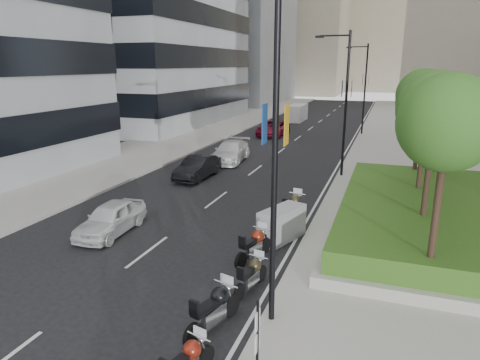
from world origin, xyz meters
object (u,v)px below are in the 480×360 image
at_px(motorcycle_2, 214,309).
at_px(lamp_post_1, 344,98).
at_px(motorcycle_4, 254,245).
at_px(motorcycle_6, 292,208).
at_px(parking_sign, 257,346).
at_px(car_c, 231,152).
at_px(motorcycle_5, 282,224).
at_px(car_a, 111,218).
at_px(car_b, 198,167).
at_px(delivery_van, 296,114).
at_px(motorcycle_3, 251,275).
at_px(lamp_post_2, 364,85).
at_px(lamp_post_0, 269,145).
at_px(car_d, 273,128).

bearing_deg(motorcycle_2, lamp_post_1, 11.24).
relative_size(motorcycle_4, motorcycle_6, 0.92).
bearing_deg(parking_sign, car_c, 111.94).
relative_size(motorcycle_5, car_c, 0.47).
height_order(motorcycle_6, car_a, car_a).
bearing_deg(car_b, motorcycle_5, -45.32).
height_order(parking_sign, delivery_van, parking_sign).
height_order(motorcycle_3, delivery_van, delivery_van).
bearing_deg(motorcycle_6, motorcycle_2, -171.44).
distance_m(motorcycle_3, car_c, 18.95).
bearing_deg(lamp_post_2, motorcycle_5, -91.99).
bearing_deg(motorcycle_5, car_b, 64.13).
relative_size(parking_sign, delivery_van, 0.51).
bearing_deg(lamp_post_2, car_c, -117.28).
height_order(parking_sign, motorcycle_5, parking_sign).
relative_size(lamp_post_0, car_a, 2.27).
bearing_deg(car_b, motorcycle_4, -54.07).
bearing_deg(car_b, motorcycle_2, -62.20).
height_order(motorcycle_4, motorcycle_5, motorcycle_5).
bearing_deg(motorcycle_5, motorcycle_6, 22.73).
height_order(lamp_post_2, parking_sign, lamp_post_2).
bearing_deg(motorcycle_3, delivery_van, 21.28).
relative_size(lamp_post_1, motorcycle_4, 4.07).
bearing_deg(lamp_post_0, motorcycle_6, 97.58).
bearing_deg(parking_sign, lamp_post_2, 90.99).
relative_size(motorcycle_4, car_a, 0.56).
xyz_separation_m(lamp_post_1, car_b, (-8.48, -3.24, -4.36)).
bearing_deg(delivery_van, motorcycle_5, -77.52).
xyz_separation_m(motorcycle_6, car_c, (-7.14, 10.86, 0.11)).
bearing_deg(motorcycle_2, delivery_van, 24.52).
xyz_separation_m(parking_sign, delivery_van, (-9.23, 46.92, -0.50)).
distance_m(lamp_post_1, motorcycle_3, 16.12).
bearing_deg(motorcycle_3, motorcycle_2, -176.14).
distance_m(motorcycle_2, car_b, 16.28).
distance_m(motorcycle_3, car_a, 7.63).
height_order(motorcycle_3, motorcycle_4, motorcycle_4).
relative_size(car_a, delivery_van, 0.81).
height_order(lamp_post_1, motorcycle_2, lamp_post_1).
xyz_separation_m(lamp_post_0, motorcycle_6, (-1.09, 8.19, -4.42)).
bearing_deg(lamp_post_1, motorcycle_5, -95.18).
relative_size(motorcycle_3, delivery_van, 0.41).
xyz_separation_m(motorcycle_4, motorcycle_6, (0.42, 4.55, 0.04)).
bearing_deg(motorcycle_4, delivery_van, 25.30).
distance_m(car_b, car_c, 5.29).
relative_size(car_d, delivery_van, 1.11).
bearing_deg(motorcycle_2, motorcycle_4, 18.74).
height_order(lamp_post_2, car_a, lamp_post_2).
xyz_separation_m(lamp_post_2, motorcycle_6, (-1.09, -26.81, -4.42)).
distance_m(parking_sign, motorcycle_5, 9.03).
relative_size(lamp_post_2, motorcycle_4, 4.07).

